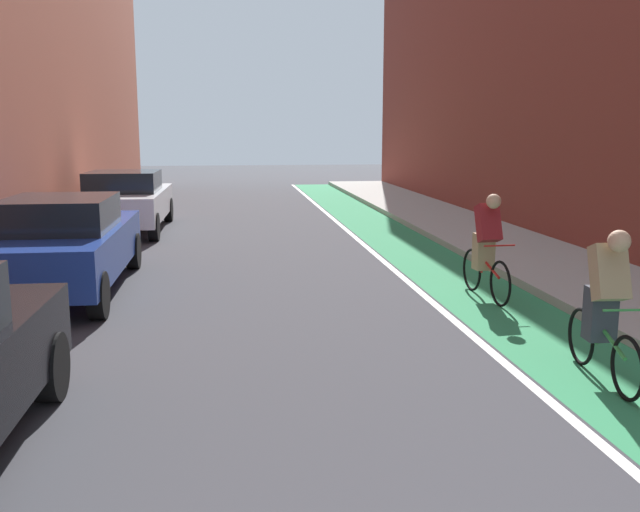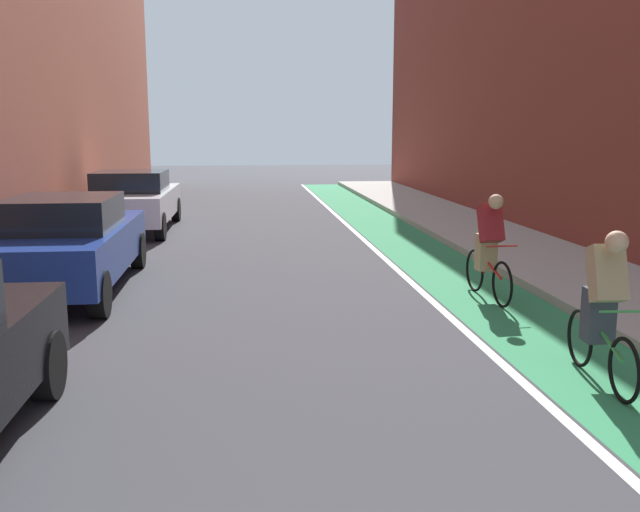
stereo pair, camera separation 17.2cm
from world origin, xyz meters
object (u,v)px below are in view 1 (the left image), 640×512
Objects in this scene: parked_sedan_blue at (64,243)px; cyclist_lead at (605,305)px; cyclist_mid at (486,246)px; parked_sedan_white at (126,200)px.

cyclist_lead is at bearing -37.47° from parked_sedan_blue.
cyclist_lead is at bearing -91.69° from cyclist_mid.
cyclist_mid is at bearing -10.91° from parked_sedan_blue.
cyclist_mid reaches higher than parked_sedan_blue.
cyclist_lead reaches higher than parked_sedan_blue.
cyclist_mid is (6.47, -8.14, 0.02)m from parked_sedan_white.
cyclist_mid reaches higher than cyclist_lead.
parked_sedan_blue is at bearing -90.00° from parked_sedan_white.
cyclist_lead is 0.97× the size of cyclist_mid.
cyclist_lead is at bearing -61.62° from parked_sedan_white.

